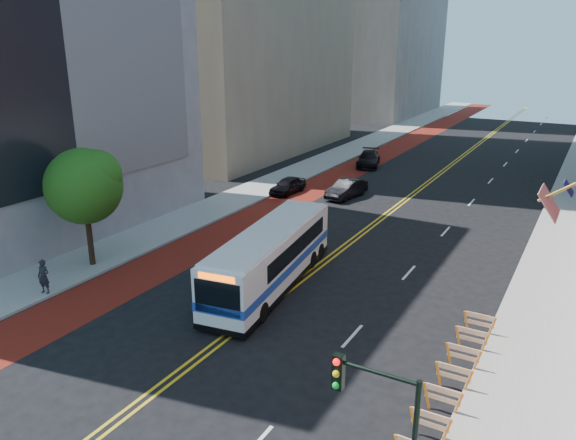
{
  "coord_description": "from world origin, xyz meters",
  "views": [
    {
      "loc": [
        13.04,
        -14.45,
        12.55
      ],
      "look_at": [
        0.42,
        8.0,
        4.11
      ],
      "focal_mm": 35.0,
      "sensor_mm": 36.0,
      "label": 1
    }
  ],
  "objects_px": {
    "car_c": "(369,159)",
    "pedestrian": "(44,277)",
    "transit_bus": "(272,256)",
    "car_b": "(347,189)",
    "traffic_signal": "(379,422)",
    "car_a": "(288,185)",
    "street_tree": "(85,183)"
  },
  "relations": [
    {
      "from": "street_tree",
      "to": "transit_bus",
      "type": "bearing_deg",
      "value": 15.13
    },
    {
      "from": "street_tree",
      "to": "car_a",
      "type": "bearing_deg",
      "value": 84.22
    },
    {
      "from": "traffic_signal",
      "to": "transit_bus",
      "type": "xyz_separation_m",
      "value": [
        -10.43,
        12.32,
        -2.07
      ]
    },
    {
      "from": "transit_bus",
      "to": "pedestrian",
      "type": "relative_size",
      "value": 6.6
    },
    {
      "from": "street_tree",
      "to": "traffic_signal",
      "type": "distance_m",
      "value": 22.79
    },
    {
      "from": "traffic_signal",
      "to": "car_c",
      "type": "distance_m",
      "value": 45.13
    },
    {
      "from": "car_a",
      "to": "car_c",
      "type": "relative_size",
      "value": 0.77
    },
    {
      "from": "street_tree",
      "to": "car_c",
      "type": "height_order",
      "value": "street_tree"
    },
    {
      "from": "pedestrian",
      "to": "car_a",
      "type": "bearing_deg",
      "value": 74.46
    },
    {
      "from": "transit_bus",
      "to": "street_tree",
      "type": "bearing_deg",
      "value": -172.58
    },
    {
      "from": "traffic_signal",
      "to": "car_b",
      "type": "xyz_separation_m",
      "value": [
        -13.89,
        29.99,
        -2.99
      ]
    },
    {
      "from": "car_b",
      "to": "traffic_signal",
      "type": "bearing_deg",
      "value": -57.31
    },
    {
      "from": "street_tree",
      "to": "car_a",
      "type": "relative_size",
      "value": 1.68
    },
    {
      "from": "street_tree",
      "to": "car_a",
      "type": "distance_m",
      "value": 19.76
    },
    {
      "from": "transit_bus",
      "to": "car_b",
      "type": "relative_size",
      "value": 2.65
    },
    {
      "from": "car_b",
      "to": "car_c",
      "type": "relative_size",
      "value": 0.86
    },
    {
      "from": "street_tree",
      "to": "transit_bus",
      "type": "xyz_separation_m",
      "value": [
        10.23,
        2.77,
        -3.25
      ]
    },
    {
      "from": "street_tree",
      "to": "car_c",
      "type": "relative_size",
      "value": 1.3
    },
    {
      "from": "traffic_signal",
      "to": "car_a",
      "type": "distance_m",
      "value": 34.44
    },
    {
      "from": "transit_bus",
      "to": "pedestrian",
      "type": "xyz_separation_m",
      "value": [
        -9.38,
        -6.69,
        -0.61
      ]
    },
    {
      "from": "street_tree",
      "to": "car_a",
      "type": "xyz_separation_m",
      "value": [
        1.94,
        19.2,
        -4.23
      ]
    },
    {
      "from": "transit_bus",
      "to": "car_a",
      "type": "xyz_separation_m",
      "value": [
        -8.28,
        16.43,
        -0.98
      ]
    },
    {
      "from": "street_tree",
      "to": "transit_bus",
      "type": "distance_m",
      "value": 11.08
    },
    {
      "from": "traffic_signal",
      "to": "car_b",
      "type": "height_order",
      "value": "traffic_signal"
    },
    {
      "from": "transit_bus",
      "to": "car_b",
      "type": "bearing_deg",
      "value": 93.37
    },
    {
      "from": "street_tree",
      "to": "pedestrian",
      "type": "distance_m",
      "value": 5.57
    },
    {
      "from": "transit_bus",
      "to": "car_a",
      "type": "bearing_deg",
      "value": 109.03
    },
    {
      "from": "transit_bus",
      "to": "car_a",
      "type": "distance_m",
      "value": 18.43
    },
    {
      "from": "car_c",
      "to": "pedestrian",
      "type": "bearing_deg",
      "value": -111.31
    },
    {
      "from": "traffic_signal",
      "to": "transit_bus",
      "type": "relative_size",
      "value": 0.43
    },
    {
      "from": "traffic_signal",
      "to": "car_a",
      "type": "bearing_deg",
      "value": 123.06
    },
    {
      "from": "car_c",
      "to": "street_tree",
      "type": "bearing_deg",
      "value": -113.39
    }
  ]
}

